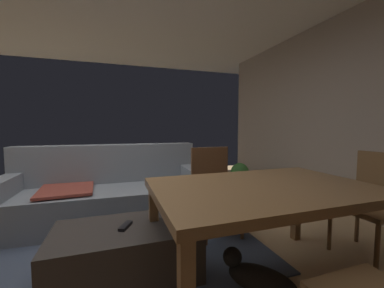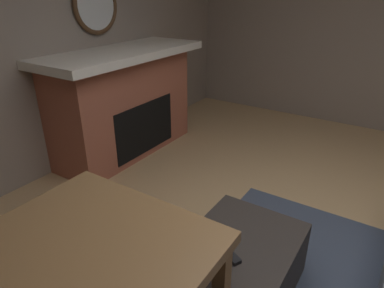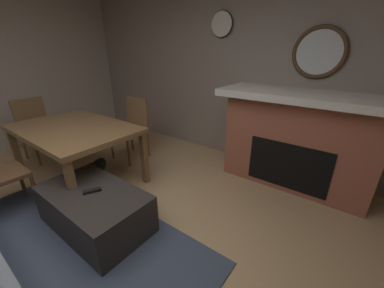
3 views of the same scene
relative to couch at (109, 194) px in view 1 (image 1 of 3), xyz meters
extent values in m
plane|color=tan|center=(-0.21, -0.84, -0.32)|extent=(7.91, 7.91, 0.00)
cube|color=#B2A59B|center=(3.08, -0.84, 1.02)|extent=(0.12, 5.89, 2.70)
cube|color=#3D475B|center=(0.15, -0.65, -0.32)|extent=(2.60, 2.00, 0.01)
cube|color=slate|center=(0.00, -0.07, -0.11)|extent=(2.30, 0.90, 0.42)
cube|color=slate|center=(0.01, 0.26, 0.35)|extent=(2.29, 0.25, 0.50)
cube|color=slate|center=(1.06, -0.09, 0.20)|extent=(0.20, 0.85, 0.20)
cube|color=slate|center=(-1.05, -0.04, 0.20)|extent=(0.20, 0.85, 0.20)
cube|color=brown|center=(-0.45, -0.06, 0.13)|extent=(0.60, 0.75, 0.03)
cube|color=#2D2826|center=(0.15, -1.23, -0.13)|extent=(1.08, 0.61, 0.40)
cube|color=black|center=(0.15, -1.23, 0.08)|extent=(0.12, 0.17, 0.02)
cube|color=brown|center=(1.11, -1.62, 0.39)|extent=(1.59, 1.04, 0.06)
cube|color=brown|center=(0.37, -1.16, 0.02)|extent=(0.07, 0.07, 0.68)
cube|color=brown|center=(1.85, -1.16, 0.02)|extent=(0.07, 0.07, 0.68)
cube|color=brown|center=(2.21, -1.62, 0.11)|extent=(0.47, 0.47, 0.04)
cube|color=brown|center=(2.41, -1.60, 0.37)|extent=(0.07, 0.44, 0.48)
cylinder|color=brown|center=(2.02, -1.83, -0.12)|extent=(0.04, 0.04, 0.41)
cylinder|color=brown|center=(1.99, -1.43, -0.12)|extent=(0.04, 0.04, 0.41)
cylinder|color=brown|center=(2.39, -1.40, -0.12)|extent=(0.04, 0.04, 0.41)
cube|color=brown|center=(1.11, -0.80, 0.11)|extent=(0.44, 0.44, 0.04)
cube|color=brown|center=(1.11, -0.60, 0.37)|extent=(0.44, 0.04, 0.48)
cylinder|color=brown|center=(1.31, -1.00, -0.12)|extent=(0.04, 0.04, 0.41)
cylinder|color=brown|center=(0.91, -1.00, -0.12)|extent=(0.04, 0.04, 0.41)
cylinder|color=brown|center=(1.31, -0.60, -0.12)|extent=(0.04, 0.04, 0.41)
cylinder|color=brown|center=(0.91, -0.60, -0.12)|extent=(0.04, 0.04, 0.41)
cylinder|color=#474C51|center=(2.28, 0.73, -0.24)|extent=(0.20, 0.20, 0.16)
ellipsoid|color=#387233|center=(2.28, 0.73, -0.03)|extent=(0.34, 0.34, 0.38)
ellipsoid|color=black|center=(0.99, -1.78, -0.18)|extent=(0.43, 0.47, 0.18)
sphere|color=black|center=(0.86, -1.62, -0.08)|extent=(0.14, 0.14, 0.14)
camera|label=1|loc=(0.08, -3.03, 0.84)|focal=21.76mm
camera|label=2|loc=(1.48, -0.61, 1.43)|focal=31.79mm
camera|label=3|loc=(-1.66, -0.37, 1.29)|focal=21.25mm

